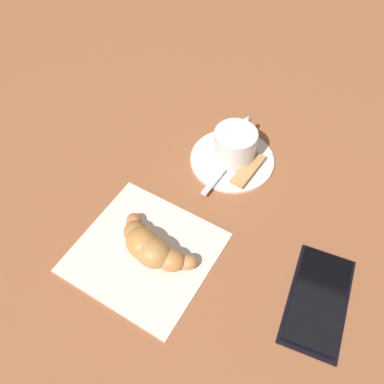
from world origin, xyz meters
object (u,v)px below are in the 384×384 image
cell_phone (318,300)px  espresso_cup (235,144)px  sugar_packet (248,169)px  napkin (145,252)px  teaspoon (233,156)px  croissant (151,247)px  saucer (232,159)px

cell_phone → espresso_cup: bearing=-137.0°
sugar_packet → napkin: (0.18, -0.09, -0.01)m
espresso_cup → teaspoon: size_ratio=0.69×
croissant → espresso_cup: bearing=167.1°
saucer → sugar_packet: size_ratio=1.84×
teaspoon → cell_phone: teaspoon is taller
espresso_cup → teaspoon: 0.02m
espresso_cup → croissant: size_ratio=0.74×
saucer → espresso_cup: 0.03m
sugar_packet → croissant: 0.20m
cell_phone → sugar_packet: bearing=-138.8°
napkin → teaspoon: bearing=164.0°
teaspoon → napkin: 0.21m
napkin → cell_phone: bearing=95.0°
espresso_cup → croissant: (0.20, -0.05, -0.01)m
sugar_packet → teaspoon: bearing=72.7°
teaspoon → cell_phone: bearing=43.8°
saucer → napkin: saucer is taller
espresso_cup → sugar_packet: espresso_cup is taller
napkin → espresso_cup: bearing=164.5°
teaspoon → croissant: bearing=-13.3°
napkin → cell_phone: 0.23m
sugar_packet → cell_phone: sugar_packet is taller
napkin → cell_phone: size_ratio=1.28×
teaspoon → croissant: 0.20m
espresso_cup → napkin: espresso_cup is taller
espresso_cup → napkin: bearing=-15.5°
teaspoon → croissant: (0.20, -0.05, 0.01)m
teaspoon → napkin: teaspoon is taller
saucer → napkin: 0.21m
sugar_packet → napkin: sugar_packet is taller
teaspoon → napkin: (0.20, -0.06, -0.01)m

